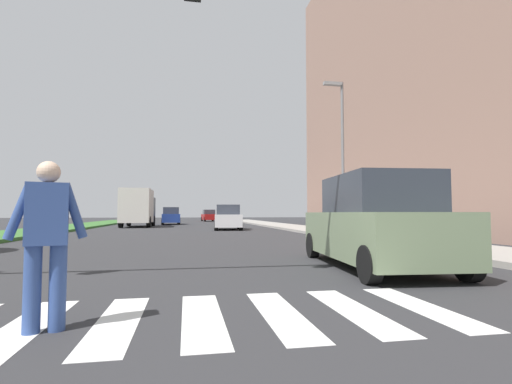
% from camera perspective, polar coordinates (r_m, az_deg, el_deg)
% --- Properties ---
extents(ground_plane, '(140.00, 140.00, 0.00)m').
position_cam_1_polar(ground_plane, '(27.43, -12.10, -5.58)').
color(ground_plane, '#2D2D30').
extents(crosswalk, '(7.65, 2.20, 0.01)m').
position_cam_1_polar(crosswalk, '(4.49, -20.32, -18.04)').
color(crosswalk, silver).
rests_on(crosswalk, ground_plane).
extents(median_strip, '(3.68, 64.00, 0.15)m').
position_cam_1_polar(median_strip, '(26.90, -29.78, -5.12)').
color(median_strip, '#386B2D').
rests_on(median_strip, ground_plane).
extents(apartment_block_right, '(15.63, 30.33, 21.47)m').
position_cam_1_polar(apartment_block_right, '(28.98, 33.69, 16.61)').
color(apartment_block_right, '#937060').
rests_on(apartment_block_right, ground_plane).
extents(sidewalk_right, '(3.00, 64.00, 0.15)m').
position_cam_1_polar(sidewalk_right, '(26.66, 7.03, -5.53)').
color(sidewalk_right, '#9E9991').
rests_on(sidewalk_right, ground_plane).
extents(street_lamp_right, '(1.02, 0.24, 7.50)m').
position_cam_1_polar(street_lamp_right, '(19.00, 12.81, 7.26)').
color(street_lamp_right, slate).
rests_on(street_lamp_right, sidewalk_right).
extents(pedestrian_performer, '(0.74, 0.33, 1.69)m').
position_cam_1_polar(pedestrian_performer, '(4.29, -29.28, -5.96)').
color(pedestrian_performer, '#334C8C').
rests_on(pedestrian_performer, ground_plane).
extents(suv_crossing, '(2.31, 4.74, 1.97)m').
position_cam_1_polar(suv_crossing, '(8.47, 17.62, -4.67)').
color(suv_crossing, gray).
rests_on(suv_crossing, ground_plane).
extents(sedan_midblock, '(2.19, 4.20, 1.74)m').
position_cam_1_polar(sedan_midblock, '(26.40, -4.29, -3.99)').
color(sedan_midblock, silver).
rests_on(sedan_midblock, ground_plane).
extents(sedan_distant, '(2.01, 4.60, 1.74)m').
position_cam_1_polar(sedan_distant, '(39.33, -12.85, -3.66)').
color(sedan_distant, navy).
rests_on(sedan_distant, ground_plane).
extents(sedan_far_horizon, '(2.09, 4.34, 1.62)m').
position_cam_1_polar(sedan_far_horizon, '(52.90, -7.19, -3.63)').
color(sedan_far_horizon, maroon).
rests_on(sedan_far_horizon, ground_plane).
extents(truck_box_delivery, '(2.40, 6.20, 3.10)m').
position_cam_1_polar(truck_box_delivery, '(32.93, -17.52, -2.25)').
color(truck_box_delivery, '#474C51').
rests_on(truck_box_delivery, ground_plane).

